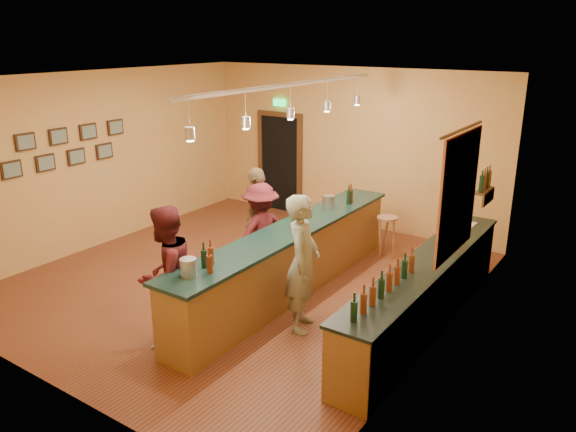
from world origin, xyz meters
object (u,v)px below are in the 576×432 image
Objects in this scene: customer_a at (166,275)px; customer_b at (258,218)px; tasting_bar at (290,256)px; bartender at (303,263)px; back_counter at (425,293)px; bar_stool at (387,224)px; customer_c at (261,232)px.

customer_b is at bearing -173.74° from customer_a.
bartender reaches higher than tasting_bar.
back_counter is 1.71m from bartender.
back_counter is 2.43× the size of bartender.
bar_stool is at bearing 160.60° from customer_a.
customer_c is 2.39m from bar_stool.
bartender is 1.07× the size of customer_b.
customer_a is at bearing -140.16° from back_counter.
bartender reaches higher than bar_stool.
customer_c is (-0.13, 2.17, -0.10)m from customer_a.
customer_a is 2.41× the size of bar_stool.
customer_c reaches higher than back_counter.
customer_b is at bearing 151.47° from tasting_bar.
bartender is 2.21m from customer_b.
customer_a is at bearing -105.37° from tasting_bar.
back_counter is 2.07m from tasting_bar.
bartender is 1.71m from customer_c.
back_counter is 2.51m from bar_stool.
customer_a is 1.04× the size of customer_b.
tasting_bar is at bearing 92.97° from customer_c.
customer_b reaches higher than back_counter.
customer_b is 2.31m from bar_stool.
customer_a reaches higher than customer_c.
tasting_bar is (-2.06, -0.18, 0.12)m from back_counter.
back_counter is 2.76m from customer_c.
customer_b is (-3.09, 0.38, 0.38)m from back_counter.
customer_a reaches higher than tasting_bar.
bartender is 1.04× the size of customer_a.
customer_a is 4.36m from bar_stool.
customer_c is (-2.74, -0.00, 0.32)m from back_counter.
back_counter reaches higher than bar_stool.
tasting_bar is 2.83× the size of customer_a.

